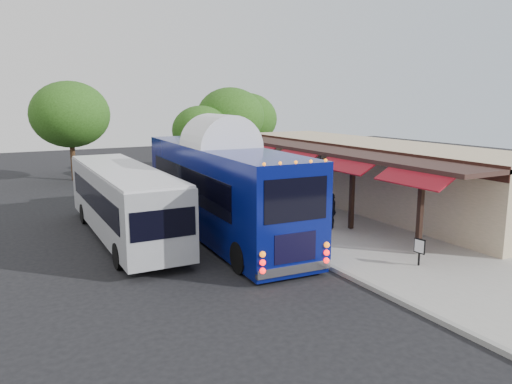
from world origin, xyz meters
TOP-DOWN VIEW (x-y plane):
  - ground at (0.00, 0.00)m, footprint 90.00×90.00m
  - sidewalk at (5.00, 4.00)m, footprint 10.00×40.00m
  - curb at (0.05, 4.00)m, footprint 0.20×40.00m
  - station_shelter at (8.38, 4.00)m, footprint 8.15×20.00m
  - coach_bus at (-1.45, 2.55)m, footprint 3.46×13.35m
  - city_bus at (-5.37, 4.12)m, footprint 2.64×11.48m
  - ped_a at (0.60, 2.18)m, footprint 0.81×0.70m
  - ped_b at (3.19, 6.80)m, footprint 1.01×0.82m
  - ped_c at (3.17, 0.63)m, footprint 0.98×0.94m
  - ped_d at (3.40, 9.37)m, footprint 1.28×0.84m
  - sign_board at (2.78, -5.00)m, footprint 0.10×0.45m
  - tree_left at (3.73, 17.50)m, footprint 4.28×4.28m
  - tree_mid at (6.75, 18.74)m, footprint 5.35×5.35m
  - tree_right at (8.83, 19.97)m, footprint 5.03×5.03m
  - tree_far at (-4.83, 21.49)m, footprint 5.66×5.66m

SIDE VIEW (x-z plane):
  - ground at x=0.00m, z-range 0.00..0.00m
  - sidewalk at x=5.00m, z-range 0.00..0.15m
  - curb at x=0.05m, z-range -0.01..0.15m
  - sign_board at x=2.78m, z-range 0.32..1.30m
  - ped_c at x=3.17m, z-range 0.15..1.79m
  - ped_d at x=3.40m, z-range 0.15..2.00m
  - ped_a at x=0.60m, z-range 0.15..2.01m
  - ped_b at x=3.19m, z-range 0.15..2.13m
  - city_bus at x=-5.37m, z-range 0.16..3.24m
  - station_shelter at x=8.38m, z-range 0.05..3.65m
  - coach_bus at x=-1.45m, z-range 0.16..4.39m
  - tree_left at x=3.73m, z-range 0.91..6.38m
  - tree_right at x=8.83m, z-range 1.07..7.51m
  - tree_mid at x=6.75m, z-range 1.14..7.99m
  - tree_far at x=-4.83m, z-range 1.21..8.45m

